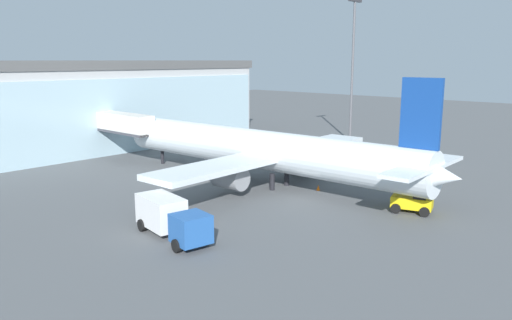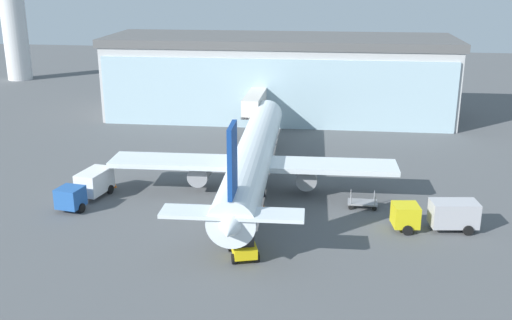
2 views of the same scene
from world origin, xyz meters
name	(u,v)px [view 1 (image 1 of 2)]	position (x,y,z in m)	size (l,w,h in m)	color
ground	(310,198)	(0.00, 0.00, 0.00)	(240.00, 240.00, 0.00)	#545659
terminal_building	(87,104)	(0.00, 39.53, 6.10)	(52.63, 17.54, 12.20)	#B7B7B7
jet_bridge	(119,124)	(-1.96, 28.07, 4.49)	(2.36, 11.63, 5.88)	silver
apron_light_mast	(353,59)	(30.44, 15.36, 12.37)	(3.20, 0.40, 21.16)	#59595E
airplane	(262,150)	(0.92, 6.67, 3.47)	(29.03, 39.69, 10.95)	white
catering_truck	(170,217)	(-14.79, 1.03, 1.47)	(3.43, 7.56, 2.65)	#2659A5
fuel_truck	(416,156)	(18.36, -1.21, 1.47)	(7.54, 3.33, 2.65)	yellow
baggage_cart	(353,167)	(12.02, 3.10, 0.50)	(2.80, 1.60, 1.50)	gray
pushback_tug	(414,201)	(2.41, -8.75, 0.97)	(2.98, 3.60, 2.30)	yellow
safety_cone_nose	(318,188)	(2.74, 1.07, 0.28)	(0.36, 0.36, 0.55)	orange
safety_cone_wingtip	(153,217)	(-13.53, 4.96, 0.28)	(0.36, 0.36, 0.55)	orange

